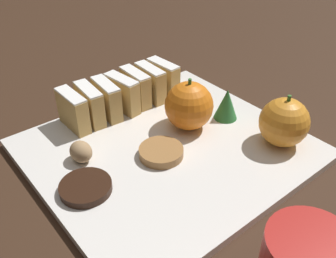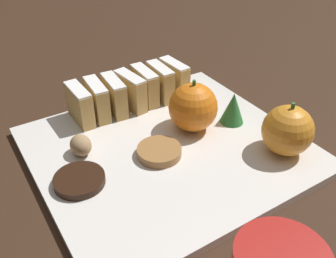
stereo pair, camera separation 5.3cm
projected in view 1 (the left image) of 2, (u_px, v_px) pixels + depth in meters
ground_plane at (168, 152)px, 0.55m from camera, size 6.00×6.00×0.00m
serving_platter at (168, 149)px, 0.55m from camera, size 0.34×0.37×0.01m
stollen_slice_front at (73, 111)px, 0.57m from camera, size 0.07×0.02×0.06m
stollen_slice_second at (90, 105)px, 0.58m from camera, size 0.07×0.03×0.06m
stollen_slice_third at (107, 99)px, 0.60m from camera, size 0.07×0.03×0.06m
stollen_slice_fourth at (122, 94)px, 0.61m from camera, size 0.07×0.03×0.06m
stollen_slice_fifth at (135, 88)px, 0.63m from camera, size 0.07×0.02×0.06m
stollen_slice_sixth at (150, 83)px, 0.64m from camera, size 0.07×0.02×0.06m
stollen_slice_back at (163, 78)px, 0.66m from camera, size 0.07×0.03×0.06m
orange_near at (189, 106)px, 0.57m from camera, size 0.07×0.07×0.08m
orange_far at (284, 122)px, 0.53m from camera, size 0.07×0.07×0.08m
walnut at (81, 152)px, 0.51m from camera, size 0.04×0.03×0.03m
chocolate_cookie at (86, 187)px, 0.47m from camera, size 0.07×0.07×0.01m
gingerbread_cookie at (161, 152)px, 0.52m from camera, size 0.06×0.06×0.01m
evergreen_sprig at (229, 105)px, 0.59m from camera, size 0.04×0.04×0.05m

